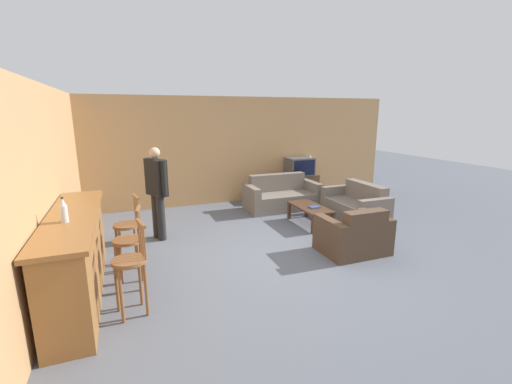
{
  "coord_description": "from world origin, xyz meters",
  "views": [
    {
      "loc": [
        -2.25,
        -4.68,
        2.23
      ],
      "look_at": [
        -0.1,
        0.81,
        0.85
      ],
      "focal_mm": 24.0,
      "sensor_mm": 36.0,
      "label": 1
    }
  ],
  "objects_px": {
    "coffee_table": "(310,209)",
    "bottle": "(64,211)",
    "couch_far": "(281,197)",
    "tv_unit": "(299,187)",
    "bar_chair_near": "(131,267)",
    "person_by_window": "(157,189)",
    "bar_chair_mid": "(129,246)",
    "book_on_table": "(314,207)",
    "table_lamp": "(310,160)",
    "armchair_near": "(354,236)",
    "tv": "(300,166)",
    "bar_chair_far": "(128,230)",
    "loveseat_right": "(356,206)"
  },
  "relations": [
    {
      "from": "bar_chair_far",
      "to": "bar_chair_near",
      "type": "bearing_deg",
      "value": -90.0
    },
    {
      "from": "tv_unit",
      "to": "armchair_near",
      "type": "bearing_deg",
      "value": -104.28
    },
    {
      "from": "bottle",
      "to": "table_lamp",
      "type": "xyz_separation_m",
      "value": [
        5.23,
        3.73,
        -0.18
      ]
    },
    {
      "from": "coffee_table",
      "to": "tv",
      "type": "bearing_deg",
      "value": 67.37
    },
    {
      "from": "bar_chair_near",
      "to": "loveseat_right",
      "type": "relative_size",
      "value": 0.72
    },
    {
      "from": "bar_chair_far",
      "to": "tv",
      "type": "distance_m",
      "value": 5.12
    },
    {
      "from": "couch_far",
      "to": "armchair_near",
      "type": "relative_size",
      "value": 1.67
    },
    {
      "from": "tv",
      "to": "bar_chair_near",
      "type": "bearing_deg",
      "value": -136.54
    },
    {
      "from": "loveseat_right",
      "to": "table_lamp",
      "type": "relative_size",
      "value": 2.87
    },
    {
      "from": "tv_unit",
      "to": "bar_chair_mid",
      "type": "bearing_deg",
      "value": -141.46
    },
    {
      "from": "book_on_table",
      "to": "tv_unit",
      "type": "bearing_deg",
      "value": 69.12
    },
    {
      "from": "bar_chair_near",
      "to": "bar_chair_mid",
      "type": "xyz_separation_m",
      "value": [
        0.0,
        0.65,
        0.0
      ]
    },
    {
      "from": "armchair_near",
      "to": "bar_chair_near",
      "type": "bearing_deg",
      "value": -171.18
    },
    {
      "from": "bar_chair_mid",
      "to": "tv",
      "type": "relative_size",
      "value": 1.61
    },
    {
      "from": "armchair_near",
      "to": "bottle",
      "type": "bearing_deg",
      "value": -177.43
    },
    {
      "from": "tv",
      "to": "table_lamp",
      "type": "relative_size",
      "value": 1.29
    },
    {
      "from": "bar_chair_far",
      "to": "coffee_table",
      "type": "height_order",
      "value": "bar_chair_far"
    },
    {
      "from": "couch_far",
      "to": "table_lamp",
      "type": "relative_size",
      "value": 3.34
    },
    {
      "from": "bar_chair_mid",
      "to": "loveseat_right",
      "type": "xyz_separation_m",
      "value": [
        4.57,
        1.38,
        -0.28
      ]
    },
    {
      "from": "bar_chair_near",
      "to": "person_by_window",
      "type": "xyz_separation_m",
      "value": [
        0.53,
        2.32,
        0.36
      ]
    },
    {
      "from": "couch_far",
      "to": "book_on_table",
      "type": "height_order",
      "value": "couch_far"
    },
    {
      "from": "couch_far",
      "to": "tv_unit",
      "type": "distance_m",
      "value": 1.14
    },
    {
      "from": "tv_unit",
      "to": "table_lamp",
      "type": "distance_m",
      "value": 0.76
    },
    {
      "from": "bar_chair_near",
      "to": "bar_chair_far",
      "type": "height_order",
      "value": "same"
    },
    {
      "from": "table_lamp",
      "to": "armchair_near",
      "type": "bearing_deg",
      "value": -108.86
    },
    {
      "from": "bar_chair_near",
      "to": "person_by_window",
      "type": "height_order",
      "value": "person_by_window"
    },
    {
      "from": "tv_unit",
      "to": "coffee_table",
      "type": "bearing_deg",
      "value": -112.6
    },
    {
      "from": "bottle",
      "to": "book_on_table",
      "type": "height_order",
      "value": "bottle"
    },
    {
      "from": "tv",
      "to": "person_by_window",
      "type": "height_order",
      "value": "person_by_window"
    },
    {
      "from": "bar_chair_near",
      "to": "bottle",
      "type": "bearing_deg",
      "value": 151.3
    },
    {
      "from": "bar_chair_near",
      "to": "book_on_table",
      "type": "bearing_deg",
      "value": 28.77
    },
    {
      "from": "couch_far",
      "to": "bottle",
      "type": "bearing_deg",
      "value": -143.67
    },
    {
      "from": "coffee_table",
      "to": "bottle",
      "type": "height_order",
      "value": "bottle"
    },
    {
      "from": "armchair_near",
      "to": "bottle",
      "type": "height_order",
      "value": "bottle"
    },
    {
      "from": "coffee_table",
      "to": "person_by_window",
      "type": "bearing_deg",
      "value": 174.3
    },
    {
      "from": "armchair_near",
      "to": "coffee_table",
      "type": "xyz_separation_m",
      "value": [
        0.05,
        1.51,
        0.04
      ]
    },
    {
      "from": "bar_chair_near",
      "to": "book_on_table",
      "type": "relative_size",
      "value": 5.05
    },
    {
      "from": "bottle",
      "to": "bar_chair_far",
      "type": "bearing_deg",
      "value": 56.36
    },
    {
      "from": "bar_chair_near",
      "to": "coffee_table",
      "type": "height_order",
      "value": "bar_chair_near"
    },
    {
      "from": "bar_chair_near",
      "to": "book_on_table",
      "type": "height_order",
      "value": "bar_chair_near"
    },
    {
      "from": "coffee_table",
      "to": "person_by_window",
      "type": "distance_m",
      "value": 2.99
    },
    {
      "from": "bottle",
      "to": "person_by_window",
      "type": "xyz_separation_m",
      "value": [
        1.16,
        1.98,
        -0.26
      ]
    },
    {
      "from": "loveseat_right",
      "to": "couch_far",
      "type": "bearing_deg",
      "value": 131.53
    },
    {
      "from": "bar_chair_mid",
      "to": "couch_far",
      "type": "xyz_separation_m",
      "value": [
        3.42,
        2.68,
        -0.28
      ]
    },
    {
      "from": "bottle",
      "to": "bar_chair_mid",
      "type": "bearing_deg",
      "value": 25.85
    },
    {
      "from": "tv",
      "to": "book_on_table",
      "type": "xyz_separation_m",
      "value": [
        -0.83,
        -2.17,
        -0.45
      ]
    },
    {
      "from": "bar_chair_mid",
      "to": "tv_unit",
      "type": "xyz_separation_m",
      "value": [
        4.29,
        3.42,
        -0.25
      ]
    },
    {
      "from": "couch_far",
      "to": "coffee_table",
      "type": "distance_m",
      "value": 1.3
    },
    {
      "from": "bar_chair_mid",
      "to": "book_on_table",
      "type": "distance_m",
      "value": 3.69
    },
    {
      "from": "coffee_table",
      "to": "bottle",
      "type": "distance_m",
      "value": 4.49
    }
  ]
}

